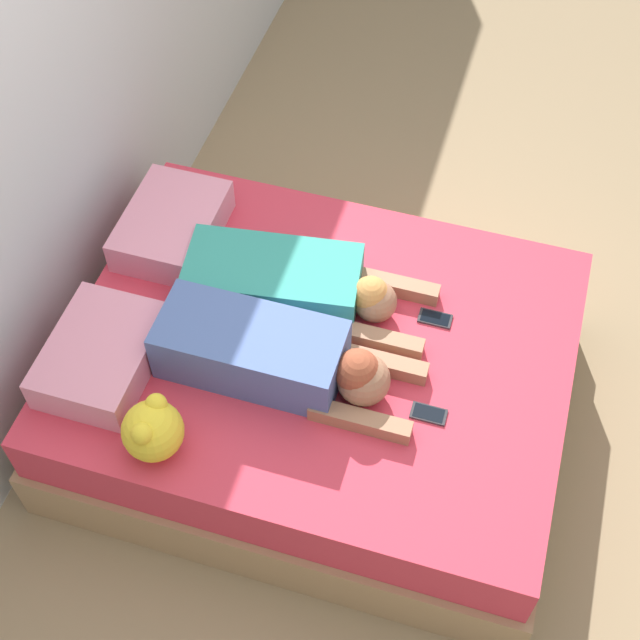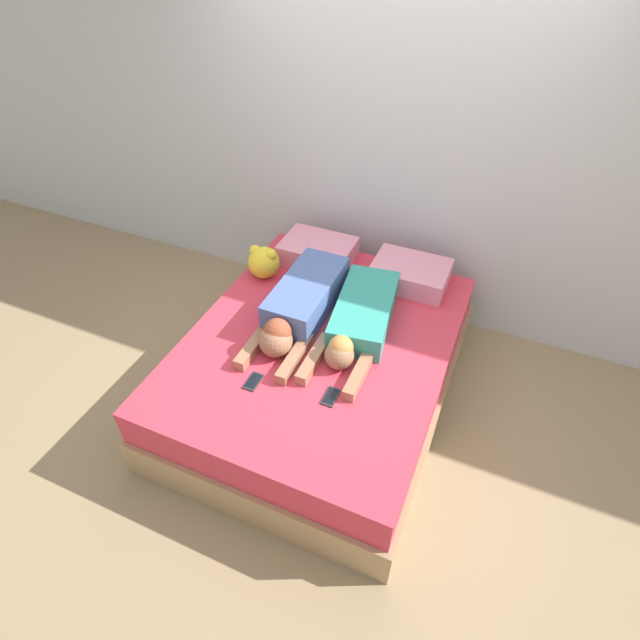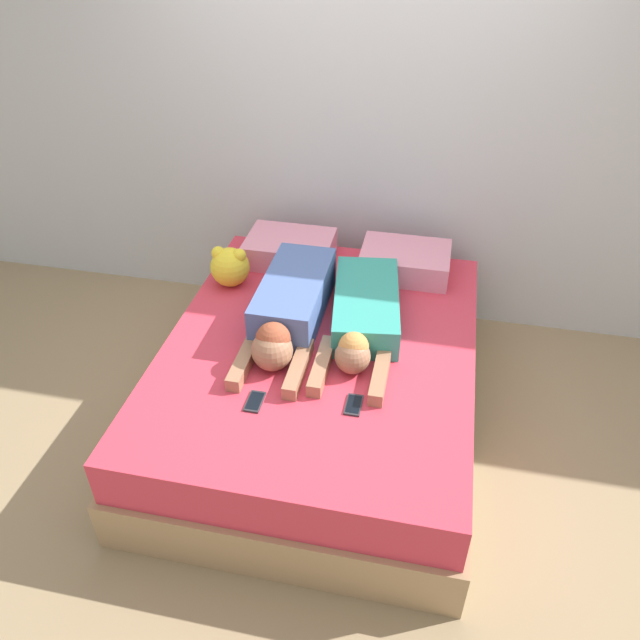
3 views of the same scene
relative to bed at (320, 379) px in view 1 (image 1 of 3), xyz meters
name	(u,v)px [view 1 (image 1 of 3)]	position (x,y,z in m)	size (l,w,h in m)	color
ground_plane	(320,412)	(0.00, 0.00, -0.27)	(12.00, 12.00, 0.00)	#9E8460
wall_back	(6,144)	(0.00, 1.19, 1.03)	(12.00, 0.06, 2.60)	silver
bed	(320,379)	(0.00, 0.00, 0.00)	(1.66, 2.08, 0.55)	tan
pillow_head_left	(101,355)	(-0.36, 0.79, 0.36)	(0.53, 0.39, 0.16)	pink
pillow_head_right	(172,226)	(0.36, 0.79, 0.36)	(0.53, 0.39, 0.16)	pink
person_left	(278,357)	(-0.19, 0.11, 0.39)	(0.35, 1.04, 0.24)	#4C66A5
person_right	(297,283)	(0.20, 0.16, 0.36)	(0.44, 1.06, 0.20)	teal
cell_phone_left	(429,414)	(-0.21, -0.50, 0.28)	(0.07, 0.14, 0.01)	#2D2D33
cell_phone_right	(435,318)	(0.25, -0.42, 0.28)	(0.07, 0.14, 0.01)	#2D2D33
plush_toy	(153,430)	(-0.64, 0.45, 0.40)	(0.23, 0.23, 0.24)	yellow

